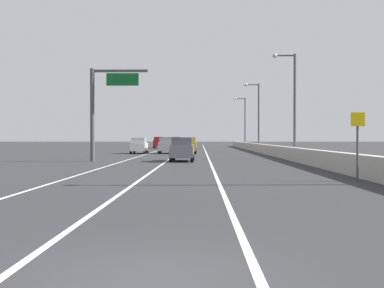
% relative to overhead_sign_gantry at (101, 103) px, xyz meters
% --- Properties ---
extents(ground_plane, '(320.00, 320.00, 0.00)m').
position_rel_overhead_sign_gantry_xyz_m(ground_plane, '(7.26, 32.39, -4.73)').
color(ground_plane, '#2D2D30').
extents(lane_stripe_left, '(0.16, 130.00, 0.00)m').
position_rel_overhead_sign_gantry_xyz_m(lane_stripe_left, '(1.76, 23.39, -4.73)').
color(lane_stripe_left, silver).
rests_on(lane_stripe_left, ground_plane).
extents(lane_stripe_center, '(0.16, 130.00, 0.00)m').
position_rel_overhead_sign_gantry_xyz_m(lane_stripe_center, '(5.26, 23.39, -4.73)').
color(lane_stripe_center, silver).
rests_on(lane_stripe_center, ground_plane).
extents(lane_stripe_right, '(0.16, 130.00, 0.00)m').
position_rel_overhead_sign_gantry_xyz_m(lane_stripe_right, '(8.76, 23.39, -4.73)').
color(lane_stripe_right, silver).
rests_on(lane_stripe_right, ground_plane).
extents(jersey_barrier_right, '(0.60, 120.00, 1.10)m').
position_rel_overhead_sign_gantry_xyz_m(jersey_barrier_right, '(15.70, 8.39, -4.18)').
color(jersey_barrier_right, '#B2ADA3').
rests_on(jersey_barrier_right, ground_plane).
extents(overhead_sign_gantry, '(4.68, 0.36, 7.50)m').
position_rel_overhead_sign_gantry_xyz_m(overhead_sign_gantry, '(0.00, 0.00, 0.00)').
color(overhead_sign_gantry, '#47474C').
rests_on(overhead_sign_gantry, ground_plane).
extents(speed_advisory_sign, '(0.60, 0.11, 3.00)m').
position_rel_overhead_sign_gantry_xyz_m(speed_advisory_sign, '(14.80, -17.43, -2.96)').
color(speed_advisory_sign, '#4C4C51').
rests_on(speed_advisory_sign, ground_plane).
extents(lamp_post_right_second, '(2.14, 0.44, 9.51)m').
position_rel_overhead_sign_gantry_xyz_m(lamp_post_right_second, '(16.22, 4.57, 0.77)').
color(lamp_post_right_second, '#4C4C51').
rests_on(lamp_post_right_second, ground_plane).
extents(lamp_post_right_third, '(2.14, 0.44, 9.51)m').
position_rel_overhead_sign_gantry_xyz_m(lamp_post_right_third, '(15.90, 27.86, 0.77)').
color(lamp_post_right_third, '#4C4C51').
rests_on(lamp_post_right_third, ground_plane).
extents(lamp_post_right_fourth, '(2.14, 0.44, 9.51)m').
position_rel_overhead_sign_gantry_xyz_m(lamp_post_right_fourth, '(16.23, 51.15, 0.77)').
color(lamp_post_right_fourth, '#4C4C51').
rests_on(lamp_post_right_fourth, ground_plane).
extents(car_silver_0, '(1.97, 4.53, 1.97)m').
position_rel_overhead_sign_gantry_xyz_m(car_silver_0, '(3.93, 18.86, -3.75)').
color(car_silver_0, '#B7B7BC').
rests_on(car_silver_0, ground_plane).
extents(car_yellow_1, '(1.81, 4.19, 1.95)m').
position_rel_overhead_sign_gantry_xyz_m(car_yellow_1, '(6.64, 18.47, -3.76)').
color(car_yellow_1, gold).
rests_on(car_yellow_1, ground_plane).
extents(car_red_2, '(1.85, 4.63, 2.06)m').
position_rel_overhead_sign_gantry_xyz_m(car_red_2, '(0.46, 47.65, -3.70)').
color(car_red_2, red).
rests_on(car_red_2, ground_plane).
extents(car_green_3, '(1.91, 4.11, 2.02)m').
position_rel_overhead_sign_gantry_xyz_m(car_green_3, '(4.01, 37.53, -3.72)').
color(car_green_3, '#196033').
rests_on(car_green_3, ground_plane).
extents(car_white_4, '(1.93, 4.67, 1.89)m').
position_rel_overhead_sign_gantry_xyz_m(car_white_4, '(0.66, 18.56, -3.78)').
color(car_white_4, white).
rests_on(car_white_4, ground_plane).
extents(car_gray_5, '(1.89, 4.27, 1.93)m').
position_rel_overhead_sign_gantry_xyz_m(car_gray_5, '(6.55, 0.01, -3.77)').
color(car_gray_5, slate).
rests_on(car_gray_5, ground_plane).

